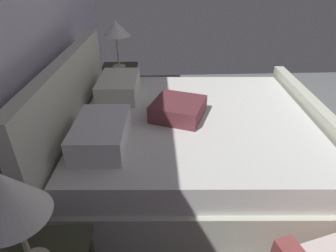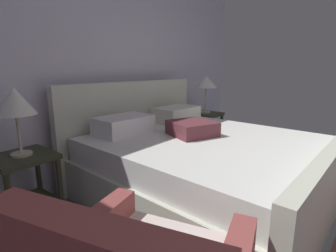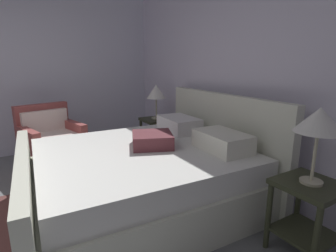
# 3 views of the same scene
# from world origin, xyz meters

# --- Properties ---
(wall_back) EXTENTS (5.18, 0.12, 2.77)m
(wall_back) POSITION_xyz_m (0.00, 3.26, 1.38)
(wall_back) COLOR silver
(wall_back) RESTS_ON ground
(bed) EXTENTS (2.09, 2.26, 1.12)m
(bed) POSITION_xyz_m (-0.07, 2.01, 0.34)
(bed) COLOR beige
(bed) RESTS_ON ground
(nightstand_right) EXTENTS (0.44, 0.44, 0.60)m
(nightstand_right) POSITION_xyz_m (1.24, 2.74, 0.40)
(nightstand_right) COLOR #2F3220
(nightstand_right) RESTS_ON ground
(table_lamp_right) EXTENTS (0.34, 0.34, 0.56)m
(table_lamp_right) POSITION_xyz_m (1.24, 2.74, 1.06)
(table_lamp_right) COLOR #B7B293
(table_lamp_right) RESTS_ON nightstand_right
(table_lamp_left) EXTENTS (0.30, 0.30, 0.54)m
(table_lamp_left) POSITION_xyz_m (-1.39, 2.85, 1.02)
(table_lamp_left) COLOR #B7B293
(table_lamp_left) RESTS_ON nightstand_left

